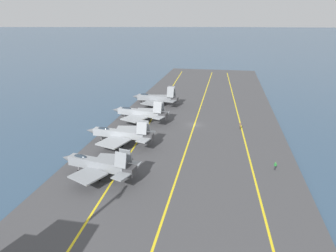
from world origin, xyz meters
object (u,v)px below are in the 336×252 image
object	(u,v)px
parked_jet_nearest	(98,164)
parked_jet_fourth	(156,98)
parked_jet_second	(120,134)
crew_green_vest	(275,166)
crew_brown_vest	(240,126)
parked_jet_third	(140,113)

from	to	relation	value
parked_jet_nearest	parked_jet_fourth	world-z (taller)	parked_jet_fourth
parked_jet_second	crew_green_vest	xyz separation A→B (m)	(-6.08, -32.97, -1.65)
parked_jet_second	crew_brown_vest	world-z (taller)	parked_jet_second
parked_jet_second	parked_jet_third	size ratio (longest dim) A/B	0.98
parked_jet_second	crew_green_vest	distance (m)	33.56
parked_jet_nearest	crew_green_vest	world-z (taller)	parked_jet_nearest
parked_jet_third	crew_green_vest	world-z (taller)	parked_jet_third
parked_jet_second	crew_green_vest	size ratio (longest dim) A/B	9.79
crew_green_vest	parked_jet_second	bearing A→B (deg)	79.55
parked_jet_second	parked_jet_third	world-z (taller)	parked_jet_third
crew_brown_vest	crew_green_vest	xyz separation A→B (m)	(-21.55, -5.85, -0.05)
parked_jet_second	crew_brown_vest	distance (m)	31.26
parked_jet_fourth	crew_brown_vest	xyz separation A→B (m)	(-18.32, -26.89, -1.38)
parked_jet_third	crew_green_vest	bearing A→B (deg)	-124.53
crew_brown_vest	crew_green_vest	bearing A→B (deg)	-164.82
parked_jet_nearest	parked_jet_third	world-z (taller)	parked_jet_third
crew_brown_vest	parked_jet_second	bearing A→B (deg)	119.71
parked_jet_nearest	parked_jet_second	xyz separation A→B (m)	(15.11, 1.24, -0.02)
crew_brown_vest	parked_jet_fourth	bearing A→B (deg)	55.73
parked_jet_second	parked_jet_fourth	xyz separation A→B (m)	(33.80, -0.23, -0.22)
parked_jet_third	parked_jet_fourth	distance (m)	17.05
parked_jet_third	crew_brown_vest	world-z (taller)	parked_jet_third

